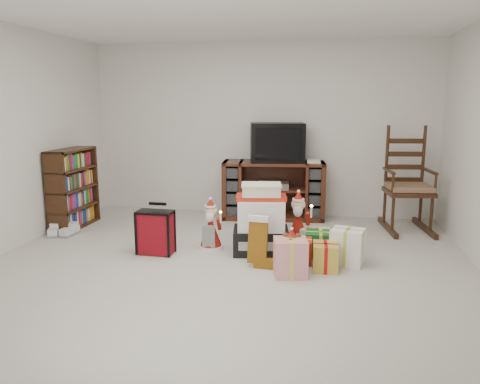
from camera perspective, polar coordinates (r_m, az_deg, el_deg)
name	(u,v)px	position (r m, az deg, el deg)	size (l,w,h in m)	color
room	(223,145)	(4.45, -2.10, 5.78)	(5.01, 5.01, 2.51)	beige
tv_stand	(273,190)	(6.69, 4.09, 0.25)	(1.48, 0.65, 0.82)	#4D2016
bookshelf	(73,190)	(6.58, -19.68, 0.27)	(0.28, 0.85, 1.04)	#3B2010
rocking_chair	(407,193)	(6.48, 19.73, -0.12)	(0.67, 0.99, 1.40)	#3B2010
gift_pile	(261,223)	(5.16, 2.57, -3.84)	(0.66, 0.53, 0.76)	black
red_suitcase	(156,232)	(5.21, -10.26, -4.86)	(0.38, 0.21, 0.57)	maroon
stocking	(258,241)	(4.75, 2.18, -6.00)	(0.25, 0.11, 0.53)	#0C6C13
teddy_bear	(291,255)	(4.66, 6.28, -7.61)	(0.26, 0.23, 0.39)	brown
santa_figurine	(298,225)	(5.46, 7.06, -4.01)	(0.31, 0.30, 0.64)	maroon
mrs_claus_figurine	(211,229)	(5.33, -3.58, -4.58)	(0.28, 0.27, 0.58)	maroon
sneaker_pair	(62,231)	(6.29, -20.88, -4.50)	(0.38, 0.32, 0.11)	silver
gift_cluster	(320,247)	(5.03, 9.75, -6.64)	(0.83, 1.22, 0.29)	red
crt_television	(277,142)	(6.63, 4.52, 6.06)	(0.82, 0.66, 0.54)	black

